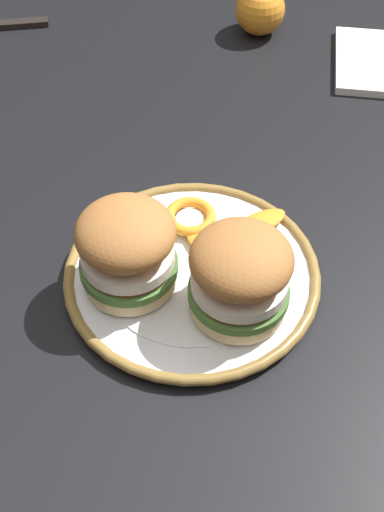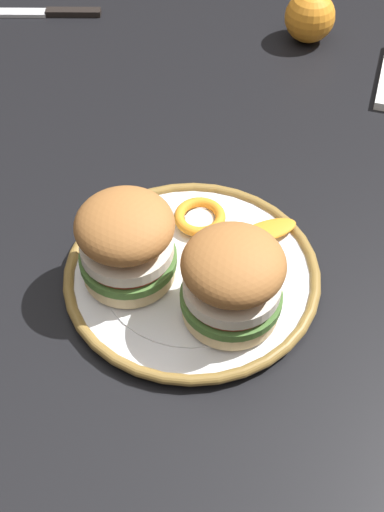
{
  "view_description": "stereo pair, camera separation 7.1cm",
  "coord_description": "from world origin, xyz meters",
  "views": [
    {
      "loc": [
        0.49,
        -0.05,
        1.29
      ],
      "look_at": [
        0.03,
        0.01,
        0.74
      ],
      "focal_mm": 47.35,
      "sensor_mm": 36.0,
      "label": 1
    },
    {
      "loc": [
        0.49,
        0.02,
        1.29
      ],
      "look_at": [
        0.03,
        0.01,
        0.74
      ],
      "focal_mm": 47.35,
      "sensor_mm": 36.0,
      "label": 2
    }
  ],
  "objects": [
    {
      "name": "ground_plane",
      "position": [
        0.0,
        0.0,
        0.0
      ],
      "size": [
        8.0,
        8.0,
        0.0
      ],
      "primitive_type": "plane",
      "color": "#4C3D2D"
    },
    {
      "name": "dining_table",
      "position": [
        0.0,
        0.0,
        0.62
      ],
      "size": [
        1.41,
        1.02,
        0.7
      ],
      "color": "black",
      "rests_on": "ground"
    },
    {
      "name": "dinner_plate",
      "position": [
        0.03,
        0.01,
        0.71
      ],
      "size": [
        0.28,
        0.28,
        0.02
      ],
      "color": "white",
      "rests_on": "dining_table"
    },
    {
      "name": "sandwich_half_left",
      "position": [
        0.08,
        0.05,
        0.77
      ],
      "size": [
        0.14,
        0.14,
        0.1
      ],
      "color": "beige",
      "rests_on": "dinner_plate"
    },
    {
      "name": "sandwich_half_right",
      "position": [
        0.03,
        -0.05,
        0.77
      ],
      "size": [
        0.12,
        0.12,
        0.1
      ],
      "color": "beige",
      "rests_on": "dinner_plate"
    },
    {
      "name": "orange_peel_curled",
      "position": [
        -0.05,
        0.02,
        0.73
      ],
      "size": [
        0.08,
        0.08,
        0.01
      ],
      "color": "orange",
      "rests_on": "dinner_plate"
    },
    {
      "name": "orange_peel_strip_long",
      "position": [
        -0.0,
        0.04,
        0.73
      ],
      "size": [
        0.08,
        0.07,
        0.01
      ],
      "color": "orange",
      "rests_on": "dinner_plate"
    },
    {
      "name": "orange_peel_strip_short",
      "position": [
        -0.03,
        0.1,
        0.73
      ],
      "size": [
        0.06,
        0.08,
        0.01
      ],
      "color": "orange",
      "rests_on": "dinner_plate"
    },
    {
      "name": "whole_orange",
      "position": [
        -0.46,
        0.19,
        0.74
      ],
      "size": [
        0.08,
        0.08,
        0.08
      ],
      "primitive_type": "sphere",
      "color": "orange",
      "rests_on": "dining_table"
    },
    {
      "name": "folded_napkin",
      "position": [
        -0.35,
        0.35,
        0.71
      ],
      "size": [
        0.19,
        0.16,
        0.01
      ],
      "primitive_type": "cube",
      "rotation": [
        0.0,
        0.0,
        2.86
      ],
      "color": "white",
      "rests_on": "dining_table"
    }
  ]
}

